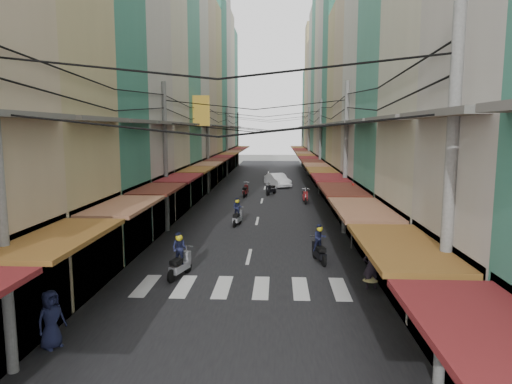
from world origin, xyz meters
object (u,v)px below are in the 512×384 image
(bicycle, at_px, (417,266))
(market_umbrella, at_px, (404,220))
(white_car, at_px, (278,187))
(traffic_sign, at_px, (352,201))

(bicycle, bearing_deg, market_umbrella, 110.87)
(white_car, distance_m, market_umbrella, 27.34)
(bicycle, distance_m, traffic_sign, 4.23)
(white_car, xyz_separation_m, market_umbrella, (5.03, -26.79, 2.09))
(bicycle, bearing_deg, white_car, -9.55)
(white_car, distance_m, bicycle, 26.65)
(white_car, height_order, traffic_sign, traffic_sign)
(market_umbrella, relative_size, traffic_sign, 0.76)
(bicycle, bearing_deg, traffic_sign, 18.76)
(white_car, height_order, market_umbrella, market_umbrella)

